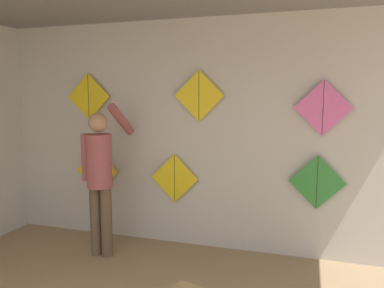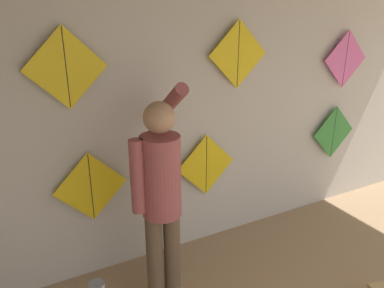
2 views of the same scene
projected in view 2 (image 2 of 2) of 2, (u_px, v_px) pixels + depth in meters
name	position (u px, v px, depth m)	size (l,w,h in m)	color
back_panel	(216.00, 106.00, 3.54)	(5.77, 0.06, 2.80)	beige
shopkeeper	(161.00, 190.00, 2.76)	(0.46, 0.62, 1.80)	brown
kite_0	(91.00, 187.00, 3.10)	(0.62, 0.01, 0.62)	yellow
kite_1	(206.00, 165.00, 3.59)	(0.62, 0.01, 0.62)	yellow
kite_2	(334.00, 132.00, 4.31)	(0.62, 0.01, 0.62)	#338C38
kite_3	(66.00, 68.00, 2.72)	(0.62, 0.01, 0.62)	yellow
kite_4	(238.00, 54.00, 3.37)	(0.62, 0.01, 0.62)	yellow
kite_5	(346.00, 59.00, 4.03)	(0.62, 0.01, 0.62)	pink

